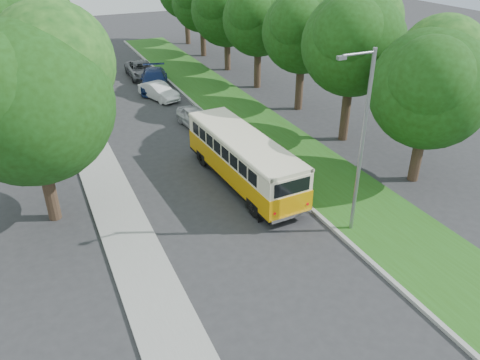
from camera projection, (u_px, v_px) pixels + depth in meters
name	position (u px, v px, depth m)	size (l,w,h in m)	color
ground	(239.00, 224.00, 21.16)	(120.00, 120.00, 0.00)	#2C2C2F
curb	(260.00, 163.00, 26.44)	(0.20, 70.00, 0.15)	gray
grass_verge	(296.00, 156.00, 27.31)	(4.50, 70.00, 0.13)	#285416
sidewalk	(110.00, 195.00, 23.37)	(2.20, 70.00, 0.12)	gray
treeline	(175.00, 19.00, 33.84)	(24.27, 41.91, 9.46)	#332319
lamppost_near	(361.00, 140.00, 18.62)	(1.71, 0.16, 8.00)	gray
lamppost_far	(70.00, 62.00, 30.24)	(1.71, 0.16, 7.50)	gray
warning_sign	(89.00, 117.00, 28.25)	(0.56, 0.10, 2.50)	gray
vintage_bus	(243.00, 161.00, 23.82)	(2.34, 9.10, 2.70)	#E19A07
car_silver	(196.00, 118.00, 31.05)	(1.53, 3.81, 1.30)	silver
car_white	(159.00, 91.00, 36.11)	(1.34, 3.85, 1.27)	white
car_blue	(154.00, 80.00, 38.32)	(2.17, 5.33, 1.55)	navy
car_grey	(141.00, 70.00, 41.39)	(2.21, 4.79, 1.33)	#57595E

